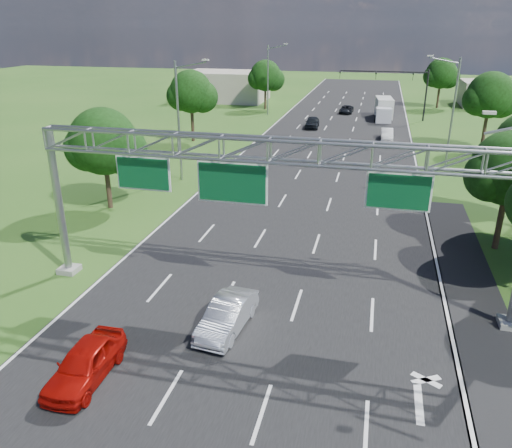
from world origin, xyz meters
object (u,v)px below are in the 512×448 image
(silver_sedan, at_px, (227,315))
(red_coupe, at_px, (85,363))
(sign_gantry, at_px, (271,163))
(traffic_signal, at_px, (401,83))
(box_truck, at_px, (384,109))

(silver_sedan, bearing_deg, red_coupe, -127.18)
(sign_gantry, relative_size, traffic_signal, 1.92)
(silver_sedan, xyz_separation_m, box_truck, (6.39, 56.68, 0.67))
(traffic_signal, distance_m, box_truck, 4.30)
(red_coupe, xyz_separation_m, box_truck, (10.69, 61.21, 0.65))
(red_coupe, height_order, box_truck, box_truck)
(traffic_signal, height_order, box_truck, traffic_signal)
(sign_gantry, xyz_separation_m, box_truck, (5.17, 53.43, -5.52))
(silver_sedan, height_order, box_truck, box_truck)
(sign_gantry, xyz_separation_m, red_coupe, (-5.51, -7.78, -6.17))
(sign_gantry, relative_size, box_truck, 3.04)
(traffic_signal, distance_m, silver_sedan, 57.05)
(traffic_signal, relative_size, silver_sedan, 2.85)
(sign_gantry, relative_size, red_coupe, 5.55)
(traffic_signal, height_order, silver_sedan, traffic_signal)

